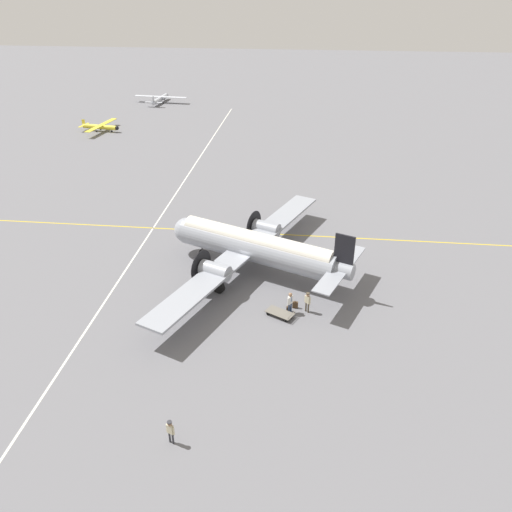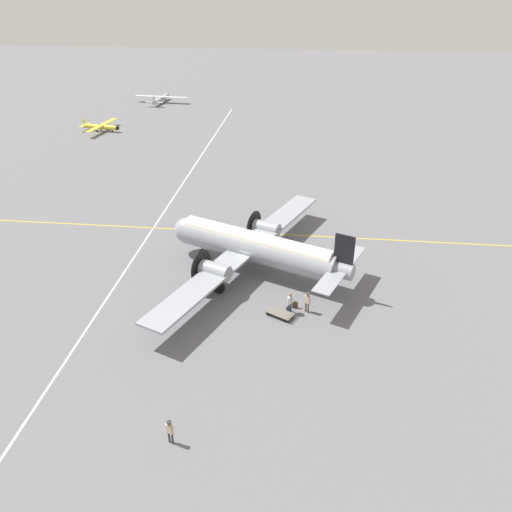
% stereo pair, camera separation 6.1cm
% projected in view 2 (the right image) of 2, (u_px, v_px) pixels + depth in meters
% --- Properties ---
extents(ground_plane, '(300.00, 300.00, 0.00)m').
position_uv_depth(ground_plane, '(256.00, 272.00, 43.50)').
color(ground_plane, slate).
extents(apron_line_eastwest, '(120.00, 0.16, 0.01)m').
position_uv_depth(apron_line_eastwest, '(264.00, 234.00, 49.89)').
color(apron_line_eastwest, gold).
rests_on(apron_line_eastwest, ground_plane).
extents(apron_line_northsouth, '(0.16, 120.00, 0.01)m').
position_uv_depth(apron_line_northsouth, '(130.00, 264.00, 44.60)').
color(apron_line_northsouth, silver).
rests_on(apron_line_northsouth, ground_plane).
extents(airliner_main, '(17.02, 24.59, 5.48)m').
position_uv_depth(airliner_main, '(252.00, 246.00, 42.48)').
color(airliner_main, '#9399A3').
rests_on(airliner_main, ground_plane).
extents(crew_foreground, '(0.52, 0.36, 1.63)m').
position_uv_depth(crew_foreground, '(170.00, 430.00, 27.08)').
color(crew_foreground, '#2D2D33').
rests_on(crew_foreground, ground_plane).
extents(passenger_boarding, '(0.41, 0.52, 1.81)m').
position_uv_depth(passenger_boarding, '(290.00, 301.00, 37.64)').
color(passenger_boarding, navy).
rests_on(passenger_boarding, ground_plane).
extents(ramp_agent, '(0.47, 0.41, 1.72)m').
position_uv_depth(ramp_agent, '(307.00, 300.00, 37.77)').
color(ramp_agent, '#473D2D').
rests_on(ramp_agent, ground_plane).
extents(suitcase_near_door, '(0.39, 0.16, 0.48)m').
position_uv_depth(suitcase_near_door, '(289.00, 309.00, 38.24)').
color(suitcase_near_door, '#47331E').
rests_on(suitcase_near_door, ground_plane).
extents(suitcase_upright_spare, '(0.44, 0.16, 0.59)m').
position_uv_depth(suitcase_upright_spare, '(295.00, 305.00, 38.62)').
color(suitcase_upright_spare, '#47331E').
rests_on(suitcase_upright_spare, ground_plane).
extents(baggage_cart, '(2.34, 1.89, 0.56)m').
position_uv_depth(baggage_cart, '(280.00, 313.00, 37.69)').
color(baggage_cart, '#6B665B').
rests_on(baggage_cart, ground_plane).
extents(light_aircraft_distant, '(10.90, 8.11, 2.07)m').
position_uv_depth(light_aircraft_distant, '(161.00, 99.00, 100.64)').
color(light_aircraft_distant, '#B7BCC6').
rests_on(light_aircraft_distant, ground_plane).
extents(light_aircraft_taxiing, '(6.72, 8.97, 1.77)m').
position_uv_depth(light_aircraft_taxiing, '(101.00, 127.00, 82.29)').
color(light_aircraft_taxiing, yellow).
rests_on(light_aircraft_taxiing, ground_plane).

